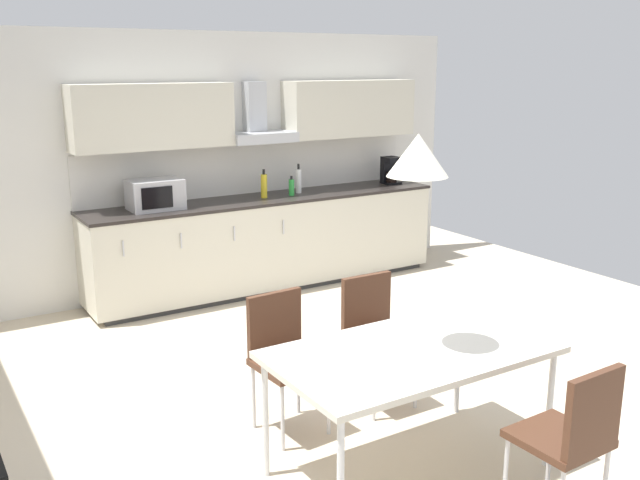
{
  "coord_description": "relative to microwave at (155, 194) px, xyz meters",
  "views": [
    {
      "loc": [
        -2.44,
        -3.65,
        2.26
      ],
      "look_at": [
        0.22,
        0.65,
        1.0
      ],
      "focal_mm": 40.0,
      "sensor_mm": 36.0,
      "label": 1
    }
  ],
  "objects": [
    {
      "name": "ground_plane",
      "position": [
        0.32,
        -2.65,
        -1.09
      ],
      "size": [
        8.22,
        8.93,
        0.02
      ],
      "primitive_type": "cube",
      "color": "beige"
    },
    {
      "name": "wall_back",
      "position": [
        0.32,
        0.37,
        0.2
      ],
      "size": [
        6.58,
        0.1,
        2.56
      ],
      "primitive_type": "cube",
      "color": "silver",
      "rests_on": "ground_plane"
    },
    {
      "name": "kitchen_counter",
      "position": [
        1.16,
        0.0,
        -0.61
      ],
      "size": [
        3.72,
        0.67,
        0.94
      ],
      "color": "#333333",
      "rests_on": "ground_plane"
    },
    {
      "name": "backsplash_tile",
      "position": [
        1.16,
        0.31,
        0.11
      ],
      "size": [
        3.7,
        0.02,
        0.5
      ],
      "primitive_type": "cube",
      "color": "silver",
      "rests_on": "kitchen_counter"
    },
    {
      "name": "upper_wall_cabinets",
      "position": [
        1.16,
        0.15,
        0.69
      ],
      "size": [
        3.7,
        0.4,
        0.6
      ],
      "color": "beige"
    },
    {
      "name": "microwave",
      "position": [
        0.0,
        0.0,
        0.0
      ],
      "size": [
        0.48,
        0.35,
        0.28
      ],
      "color": "#ADADB2",
      "rests_on": "kitchen_counter"
    },
    {
      "name": "coffee_maker",
      "position": [
        2.73,
        0.03,
        0.01
      ],
      "size": [
        0.18,
        0.19,
        0.3
      ],
      "color": "black",
      "rests_on": "kitchen_counter"
    },
    {
      "name": "bottle_green",
      "position": [
        1.42,
        -0.04,
        -0.05
      ],
      "size": [
        0.06,
        0.06,
        0.2
      ],
      "color": "green",
      "rests_on": "kitchen_counter"
    },
    {
      "name": "bottle_white",
      "position": [
        1.55,
        0.04,
        -0.01
      ],
      "size": [
        0.06,
        0.06,
        0.3
      ],
      "color": "white",
      "rests_on": "kitchen_counter"
    },
    {
      "name": "bottle_yellow",
      "position": [
        1.12,
        -0.01,
        -0.02
      ],
      "size": [
        0.06,
        0.06,
        0.29
      ],
      "color": "yellow",
      "rests_on": "kitchen_counter"
    },
    {
      "name": "dining_table",
      "position": [
        0.22,
        -3.48,
        -0.38
      ],
      "size": [
        1.54,
        0.87,
        0.74
      ],
      "color": "silver",
      "rests_on": "ground_plane"
    },
    {
      "name": "chair_far_left",
      "position": [
        -0.13,
        -2.66,
        -0.55
      ],
      "size": [
        0.42,
        0.42,
        0.87
      ],
      "color": "#4C2D1E",
      "rests_on": "ground_plane"
    },
    {
      "name": "chair_near_right",
      "position": [
        0.57,
        -4.3,
        -0.55
      ],
      "size": [
        0.41,
        0.41,
        0.87
      ],
      "color": "#4C2D1E",
      "rests_on": "ground_plane"
    },
    {
      "name": "chair_far_right",
      "position": [
        0.57,
        -2.66,
        -0.55
      ],
      "size": [
        0.41,
        0.41,
        0.87
      ],
      "color": "#4C2D1E",
      "rests_on": "ground_plane"
    },
    {
      "name": "pendant_lamp",
      "position": [
        0.22,
        -3.48,
        0.72
      ],
      "size": [
        0.32,
        0.32,
        0.22
      ],
      "primitive_type": "cone",
      "color": "silver"
    }
  ]
}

